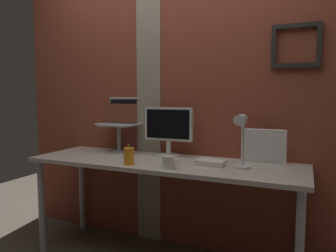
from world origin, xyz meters
TOP-DOWN VIEW (x-y plane):
  - brick_wall_back at (-0.00, 0.37)m, footprint 3.02×0.16m
  - desk at (0.03, -0.00)m, footprint 2.03×0.62m
  - monitor at (-0.00, 0.19)m, footprint 0.40×0.18m
  - laptop_stand at (-0.46, 0.19)m, footprint 0.28×0.22m
  - laptop at (-0.46, 0.26)m, footprint 0.34×0.30m
  - whiteboard_panel at (0.73, 0.22)m, footprint 0.31×0.07m
  - desk_lamp at (0.62, -0.06)m, footprint 0.12×0.20m
  - pen_cup at (-0.13, -0.21)m, footprint 0.07×0.07m
  - coffee_mug at (0.17, -0.21)m, footprint 0.11×0.08m
  - paper_clutter_stack at (0.40, -0.00)m, footprint 0.20×0.14m

SIDE VIEW (x-z plane):
  - desk at x=0.03m, z-range 0.31..1.08m
  - paper_clutter_stack at x=0.40m, z-range 0.77..0.81m
  - coffee_mug at x=0.17m, z-range 0.77..0.86m
  - pen_cup at x=-0.13m, z-range 0.76..0.91m
  - whiteboard_panel at x=0.73m, z-range 0.77..1.02m
  - laptop_stand at x=-0.46m, z-range 0.81..1.05m
  - desk_lamp at x=0.62m, z-range 0.82..1.18m
  - monitor at x=0.00m, z-range 0.81..1.20m
  - laptop at x=-0.46m, z-range 0.96..1.19m
  - brick_wall_back at x=0.00m, z-range 0.00..2.34m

